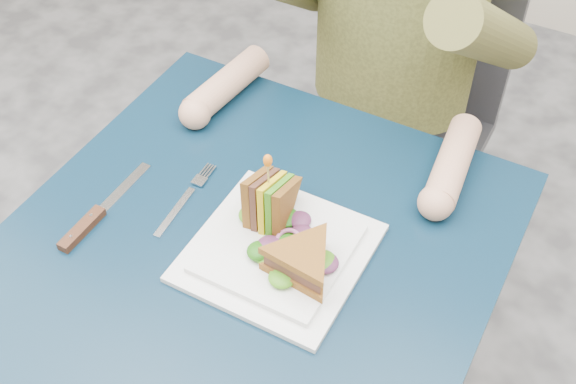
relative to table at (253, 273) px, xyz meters
The scene contains 11 objects.
table is the anchor object (origin of this frame).
chair 0.69m from the table, 90.00° to the left, with size 0.42×0.40×0.93m.
plate 0.10m from the table, ahead, with size 0.26×0.26×0.02m.
sandwich_flat 0.17m from the table, 14.02° to the right, with size 0.14×0.14×0.05m.
sandwich_upright 0.14m from the table, 77.89° to the left, with size 0.09×0.15×0.15m.
fork 0.17m from the table, behind, with size 0.02×0.18×0.01m.
knife 0.28m from the table, 160.12° to the right, with size 0.02×0.22×0.02m.
toothpick 0.20m from the table, 77.89° to the left, with size 0.00×0.00×0.06m, color tan.
toothpick_frill 0.23m from the table, 77.89° to the left, with size 0.01×0.01×0.02m, color orange.
lettuce_spill 0.12m from the table, ahead, with size 0.15×0.13×0.02m, color #337A14, non-canonical shape.
onion_ring 0.13m from the table, ahead, with size 0.04×0.04×0.01m, color #9E4C7A.
Camera 1 is at (0.40, -0.61, 1.61)m, focal length 45.00 mm.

